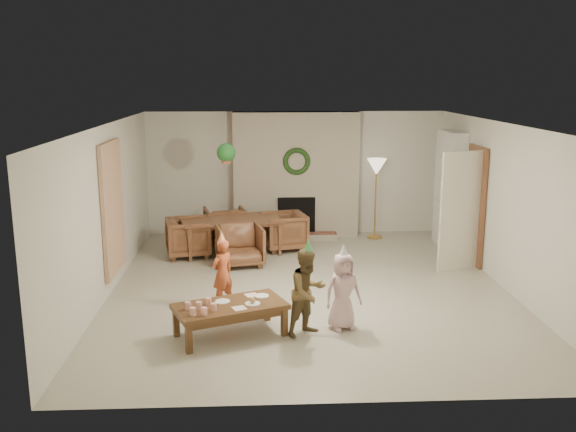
{
  "coord_description": "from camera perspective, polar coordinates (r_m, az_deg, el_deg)",
  "views": [
    {
      "loc": [
        -0.77,
        -9.18,
        3.2
      ],
      "look_at": [
        -0.3,
        0.4,
        1.05
      ],
      "focal_mm": 39.21,
      "sensor_mm": 36.0,
      "label": 1
    }
  ],
  "objects": [
    {
      "name": "coffee_leg_fl",
      "position": [
        7.59,
        -8.98,
        -10.97
      ],
      "size": [
        0.1,
        0.1,
        0.36
      ],
      "primitive_type": "cube",
      "rotation": [
        0.0,
        0.0,
        0.39
      ],
      "color": "brown",
      "rests_on": "floor"
    },
    {
      "name": "floor_lamp_post",
      "position": [
        12.64,
        7.95,
        1.32
      ],
      "size": [
        0.03,
        0.03,
        1.44
      ],
      "primitive_type": "cylinder",
      "color": "gold",
      "rests_on": "floor"
    },
    {
      "name": "curtain_panel",
      "position": [
        9.83,
        -15.62,
        0.72
      ],
      "size": [
        0.06,
        1.2,
        2.0
      ],
      "primitive_type": "cube",
      "color": "beige",
      "rests_on": "wall_left"
    },
    {
      "name": "bookshelf_shelf_a",
      "position": [
        12.34,
        14.19,
        -0.64
      ],
      "size": [
        0.3,
        0.92,
        0.03
      ],
      "primitive_type": "cube",
      "color": "white",
      "rests_on": "bookshelf_carcass"
    },
    {
      "name": "dining_chair_left",
      "position": [
        11.47,
        -9.01,
        -1.92
      ],
      "size": [
        0.91,
        0.89,
        0.7
      ],
      "primitive_type": "imported",
      "rotation": [
        0.0,
        0.0,
        1.78
      ],
      "color": "brown",
      "rests_on": "floor"
    },
    {
      "name": "party_hat_red",
      "position": [
        8.76,
        -6.05,
        -1.91
      ],
      "size": [
        0.17,
        0.17,
        0.18
      ],
      "primitive_type": "cone",
      "rotation": [
        0.0,
        0.0,
        0.39
      ],
      "color": "#F8D252",
      "rests_on": "child_red"
    },
    {
      "name": "books_row_mid",
      "position": [
        12.27,
        14.17,
        1.87
      ],
      "size": [
        0.2,
        0.44,
        0.24
      ],
      "primitive_type": "cube",
      "color": "navy",
      "rests_on": "bookshelf_shelf_b"
    },
    {
      "name": "dining_chair_right",
      "position": [
        11.77,
        -0.35,
        -1.38
      ],
      "size": [
        0.91,
        0.89,
        0.7
      ],
      "primitive_type": "imported",
      "rotation": [
        0.0,
        0.0,
        -1.36
      ],
      "color": "brown",
      "rests_on": "floor"
    },
    {
      "name": "bookshelf_carcass",
      "position": [
        12.22,
        14.44,
        2.33
      ],
      "size": [
        0.3,
        1.0,
        2.2
      ],
      "primitive_type": "cube",
      "color": "white",
      "rests_on": "floor"
    },
    {
      "name": "coffee_table_apron",
      "position": [
        7.96,
        -5.27,
        -8.67
      ],
      "size": [
        1.38,
        1.01,
        0.08
      ],
      "primitive_type": "cube",
      "rotation": [
        0.0,
        0.0,
        0.39
      ],
      "color": "brown",
      "rests_on": "floor"
    },
    {
      "name": "books_row_lower",
      "position": [
        12.16,
        14.33,
        -0.16
      ],
      "size": [
        0.2,
        0.4,
        0.24
      ],
      "primitive_type": "cube",
      "color": "#9F401D",
      "rests_on": "bookshelf_shelf_a"
    },
    {
      "name": "fireplace_firebox",
      "position": [
        12.63,
        0.76,
        0.05
      ],
      "size": [
        0.75,
        0.12,
        0.75
      ],
      "primitive_type": "cube",
      "color": "black",
      "rests_on": "floor"
    },
    {
      "name": "wall_right",
      "position": [
        10.11,
        19.14,
        0.81
      ],
      "size": [
        0.0,
        7.0,
        7.0
      ],
      "primitive_type": "plane",
      "rotation": [
        1.57,
        0.0,
        -1.57
      ],
      "color": "silver",
      "rests_on": "floor"
    },
    {
      "name": "coffee_leg_bl",
      "position": [
        8.09,
        -10.11,
        -9.5
      ],
      "size": [
        0.1,
        0.1,
        0.36
      ],
      "primitive_type": "cube",
      "rotation": [
        0.0,
        0.0,
        0.39
      ],
      "color": "brown",
      "rests_on": "floor"
    },
    {
      "name": "cup_e",
      "position": [
        7.72,
        -6.74,
        -8.19
      ],
      "size": [
        0.1,
        0.1,
        0.09
      ],
      "primitive_type": "cylinder",
      "rotation": [
        0.0,
        0.0,
        0.39
      ],
      "color": "white",
      "rests_on": "coffee_table_top"
    },
    {
      "name": "coffee_leg_br",
      "position": [
        8.46,
        -1.93,
        -8.3
      ],
      "size": [
        0.1,
        0.1,
        0.36
      ],
      "primitive_type": "cube",
      "rotation": [
        0.0,
        0.0,
        0.39
      ],
      "color": "brown",
      "rests_on": "floor"
    },
    {
      "name": "party_hat_pink",
      "position": [
        7.96,
        5.08,
        -3.12
      ],
      "size": [
        0.15,
        0.15,
        0.18
      ],
      "primitive_type": "cone",
      "rotation": [
        0.0,
        0.0,
        0.12
      ],
      "color": "silver",
      "rests_on": "child_pink"
    },
    {
      "name": "wall_back",
      "position": [
        12.85,
        0.67,
        3.9
      ],
      "size": [
        7.0,
        0.0,
        7.0
      ],
      "primitive_type": "plane",
      "rotation": [
        1.57,
        0.0,
        0.0
      ],
      "color": "silver",
      "rests_on": "floor"
    },
    {
      "name": "child_pink",
      "position": [
        8.12,
        5.0,
        -6.81
      ],
      "size": [
        0.56,
        0.45,
        1.0
      ],
      "primitive_type": "imported",
      "rotation": [
        0.0,
        0.0,
        0.3
      ],
      "color": "beige",
      "rests_on": "floor"
    },
    {
      "name": "plate_b",
      "position": [
        7.92,
        -3.23,
        -7.92
      ],
      "size": [
        0.25,
        0.25,
        0.01
      ],
      "primitive_type": "cylinder",
      "rotation": [
        0.0,
        0.0,
        0.39
      ],
      "color": "white",
      "rests_on": "coffee_table_top"
    },
    {
      "name": "cup_b",
      "position": [
        7.81,
        -9.08,
        -8.03
      ],
      "size": [
        0.1,
        0.1,
        0.09
      ],
      "primitive_type": "cylinder",
      "rotation": [
        0.0,
        0.0,
        0.39
      ],
      "color": "white",
      "rests_on": "coffee_table_top"
    },
    {
      "name": "wall_left",
      "position": [
        9.65,
        -16.11,
        0.47
      ],
      "size": [
        0.0,
        7.0,
        7.0
      ],
      "primitive_type": "plane",
      "rotation": [
        1.57,
        0.0,
        1.57
      ],
      "color": "silver",
      "rests_on": "floor"
    },
    {
      "name": "plate_c",
      "position": [
        8.17,
        -2.41,
        -7.24
      ],
      "size": [
        0.25,
        0.25,
        0.01
      ],
      "primitive_type": "cylinder",
      "rotation": [
        0.0,
        0.0,
        0.39
      ],
      "color": "white",
      "rests_on": "coffee_table_top"
    },
    {
      "name": "hanging_plant_foliage",
      "position": [
        10.77,
        -5.63,
        5.75
      ],
      "size": [
        0.32,
        0.32,
        0.32
      ],
      "primitive_type": "sphere",
      "color": "#1C5422",
      "rests_on": "hanging_plant_pot"
    },
    {
      "name": "cup_f",
      "position": [
        7.91,
        -7.23,
        -7.7
      ],
      "size": [
        0.1,
        0.1,
        0.09
      ],
      "primitive_type": "cylinder",
      "rotation": [
        0.0,
        0.0,
        0.39
      ],
      "color": "white",
      "rests_on": "coffee_table_top"
    },
    {
      "name": "coffee_table_top",
      "position": [
        7.93,
        -5.28,
        -8.18
      ],
      "size": [
        1.52,
        1.15,
        0.06
      ],
      "primitive_type": "cube",
      "rotation": [
        0.0,
        0.0,
        0.39
      ],
      "color": "brown",
      "rests_on": "floor"
    },
    {
      "name": "ceiling",
      "position": [
        9.24,
        2.0,
        8.28
      ],
      "size": [
        7.0,
        7.0,
        0.0
      ],
      "primitive_type": "plane",
      "rotation": [
        3.14,
        0.0,
        0.0
      ],
      "color": "white",
      "rests_on": "wall_back"
    },
    {
      "name": "door_leaf",
      "position": [
        10.77,
        15.37,
        0.39
      ],
      "size": [
        0.77,
        0.32,
        2.0
      ],
      "primitive_type": "cube",
      "rotation": [
        0.0,
        0.0,
        -1.22
      ],
      "color": "beige",
      "rests_on": "floor"
    },
    {
      "name": "child_red",
      "position": [
        8.91,
        -5.97,
        -5.18
      ],
      "size": [
        0.42,
        0.41,
        0.97
      ],
      "primitive_type": "imported",
      "rotation": [
        0.0,
        0.0,
        3.88
      ],
      "color": "#B74C27",
      "rests_on": "floor"
    },
    {
      "name": "hanging_plant_pot",
      "position": [
        10.79,
        -5.62,
        5.11
      ],
      "size": [
        0.16,
        0.16,
        0.12
      ],
      "primitive_type": "cylinder",
      "color": "brown",
      "rests_on": "hanging_plant_cord"
    },
    {
      "name": "food_scoop",
      "position": [
        7.9,
        -3.23,
        -7.64
      ],
      "size": [
        0.1,
        0.1,
        0.07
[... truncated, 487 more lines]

